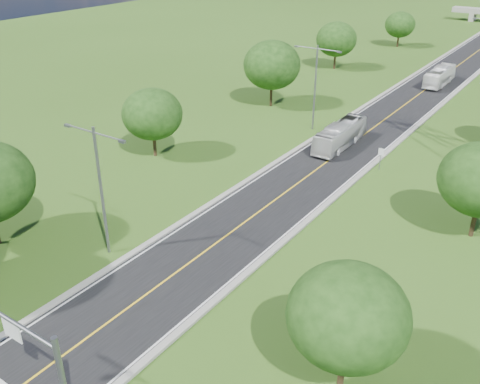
# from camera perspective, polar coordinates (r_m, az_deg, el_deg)

# --- Properties ---
(ground) EXTENTS (260.00, 260.00, 0.00)m
(ground) POSITION_cam_1_polar(r_m,az_deg,el_deg) (76.98, 16.99, 8.73)
(ground) COLOR #315317
(ground) RESTS_ON ground
(road) EXTENTS (8.00, 150.00, 0.06)m
(road) POSITION_cam_1_polar(r_m,az_deg,el_deg) (82.50, 18.38, 9.72)
(road) COLOR black
(road) RESTS_ON ground
(curb_left) EXTENTS (0.50, 150.00, 0.22)m
(curb_left) POSITION_cam_1_polar(r_m,az_deg,el_deg) (83.69, 15.60, 10.38)
(curb_left) COLOR gray
(curb_left) RESTS_ON ground
(curb_right) EXTENTS (0.50, 150.00, 0.22)m
(curb_right) POSITION_cam_1_polar(r_m,az_deg,el_deg) (81.48, 21.24, 9.12)
(curb_right) COLOR gray
(curb_right) RESTS_ON ground
(signal_mast) EXTENTS (8.54, 0.33, 7.20)m
(signal_mast) POSITION_cam_1_polar(r_m,az_deg,el_deg) (26.62, -21.38, -16.21)
(signal_mast) COLOR slate
(signal_mast) RESTS_ON ground
(speed_limit_sign) EXTENTS (0.55, 0.09, 2.40)m
(speed_limit_sign) POSITION_cam_1_polar(r_m,az_deg,el_deg) (55.15, 14.78, 3.79)
(speed_limit_sign) COLOR slate
(speed_limit_sign) RESTS_ON ground
(streetlight_near_left) EXTENTS (5.90, 0.25, 10.00)m
(streetlight_near_left) POSITION_cam_1_polar(r_m,az_deg,el_deg) (39.10, -14.71, 1.13)
(streetlight_near_left) COLOR slate
(streetlight_near_left) RESTS_ON ground
(streetlight_mid_left) EXTENTS (5.90, 0.25, 10.00)m
(streetlight_mid_left) POSITION_cam_1_polar(r_m,az_deg,el_deg) (64.05, 8.06, 11.69)
(streetlight_mid_left) COLOR slate
(streetlight_mid_left) RESTS_ON ground
(tree_lb) EXTENTS (6.30, 6.30, 7.33)m
(tree_lb) POSITION_cam_1_polar(r_m,az_deg,el_deg) (56.56, -9.34, 8.21)
(tree_lb) COLOR black
(tree_lb) RESTS_ON ground
(tree_lc) EXTENTS (7.56, 7.56, 8.79)m
(tree_lc) POSITION_cam_1_polar(r_m,az_deg,el_deg) (72.60, 3.42, 13.37)
(tree_lc) COLOR black
(tree_lc) RESTS_ON ground
(tree_ld) EXTENTS (6.72, 6.72, 7.82)m
(tree_ld) POSITION_cam_1_polar(r_m,az_deg,el_deg) (94.45, 10.25, 15.74)
(tree_ld) COLOR black
(tree_ld) RESTS_ON ground
(tree_le) EXTENTS (5.88, 5.88, 6.84)m
(tree_le) POSITION_cam_1_polar(r_m,az_deg,el_deg) (115.71, 16.70, 16.73)
(tree_le) COLOR black
(tree_le) RESTS_ON ground
(tree_ra) EXTENTS (6.30, 6.30, 7.33)m
(tree_ra) POSITION_cam_1_polar(r_m,az_deg,el_deg) (28.03, 11.42, -12.82)
(tree_ra) COLOR black
(tree_ra) RESTS_ON ground
(bus_outbound) EXTENTS (2.29, 9.67, 2.69)m
(bus_outbound) POSITION_cam_1_polar(r_m,az_deg,el_deg) (89.01, 20.52, 11.50)
(bus_outbound) COLOR white
(bus_outbound) RESTS_ON road
(bus_inbound) EXTENTS (2.32, 9.66, 2.69)m
(bus_inbound) POSITION_cam_1_polar(r_m,az_deg,el_deg) (60.25, 10.64, 5.99)
(bus_inbound) COLOR silver
(bus_inbound) RESTS_ON road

